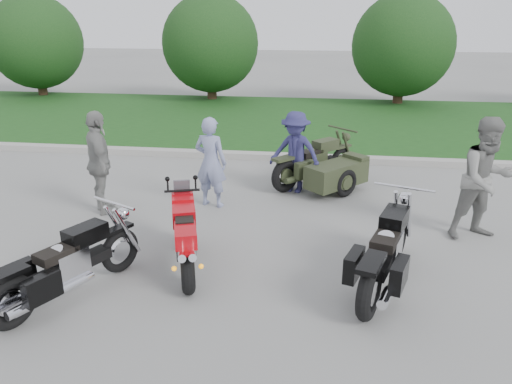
# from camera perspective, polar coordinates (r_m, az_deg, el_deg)

# --- Properties ---
(ground) EXTENTS (80.00, 80.00, 0.00)m
(ground) POSITION_cam_1_polar(r_m,az_deg,el_deg) (6.60, -4.90, -11.01)
(ground) COLOR gray
(ground) RESTS_ON ground
(curb) EXTENTS (60.00, 0.30, 0.15)m
(curb) POSITION_cam_1_polar(r_m,az_deg,el_deg) (12.04, 1.23, 4.10)
(curb) COLOR #A3A19A
(curb) RESTS_ON ground
(grass_strip) EXTENTS (60.00, 8.00, 0.14)m
(grass_strip) POSITION_cam_1_polar(r_m,az_deg,el_deg) (16.05, 2.95, 8.15)
(grass_strip) COLOR #255A1F
(grass_strip) RESTS_ON ground
(tree_far_left) EXTENTS (3.60, 3.60, 4.00)m
(tree_far_left) POSITION_cam_1_polar(r_m,az_deg,el_deg) (22.14, -23.87, 15.41)
(tree_far_left) COLOR #3F2B1C
(tree_far_left) RESTS_ON ground
(tree_mid_left) EXTENTS (3.60, 3.60, 4.00)m
(tree_mid_left) POSITION_cam_1_polar(r_m,az_deg,el_deg) (19.52, -5.22, 16.54)
(tree_mid_left) COLOR #3F2B1C
(tree_mid_left) RESTS_ON ground
(tree_mid_right) EXTENTS (3.60, 3.60, 4.00)m
(tree_mid_right) POSITION_cam_1_polar(r_m,az_deg,el_deg) (19.23, 16.43, 15.78)
(tree_mid_right) COLOR #3F2B1C
(tree_mid_right) RESTS_ON ground
(sportbike_red) EXTENTS (0.74, 1.84, 0.89)m
(sportbike_red) POSITION_cam_1_polar(r_m,az_deg,el_deg) (6.87, -8.11, -4.87)
(sportbike_red) COLOR black
(sportbike_red) RESTS_ON ground
(cruiser_left) EXTENTS (1.13, 2.05, 0.86)m
(cruiser_left) POSITION_cam_1_polar(r_m,az_deg,el_deg) (6.58, -21.19, -8.16)
(cruiser_left) COLOR black
(cruiser_left) RESTS_ON ground
(cruiser_right) EXTENTS (0.91, 2.32, 0.92)m
(cruiser_right) POSITION_cam_1_polar(r_m,az_deg,el_deg) (6.59, 14.59, -7.01)
(cruiser_right) COLOR black
(cruiser_right) RESTS_ON ground
(cruiser_sidecar) EXTENTS (1.93, 2.07, 0.88)m
(cruiser_sidecar) POSITION_cam_1_polar(r_m,az_deg,el_deg) (9.99, 7.99, 2.53)
(cruiser_sidecar) COLOR black
(cruiser_sidecar) RESTS_ON ground
(person_stripe) EXTENTS (0.68, 0.53, 1.65)m
(person_stripe) POSITION_cam_1_polar(r_m,az_deg,el_deg) (8.99, -5.18, 3.40)
(person_stripe) COLOR #8790B8
(person_stripe) RESTS_ON ground
(person_grey) EXTENTS (1.13, 1.01, 1.92)m
(person_grey) POSITION_cam_1_polar(r_m,az_deg,el_deg) (8.40, 24.80, 1.33)
(person_grey) COLOR gray
(person_grey) RESTS_ON ground
(person_denim) EXTENTS (1.16, 0.87, 1.60)m
(person_denim) POSITION_cam_1_polar(r_m,az_deg,el_deg) (9.72, 4.49, 4.54)
(person_denim) COLOR navy
(person_denim) RESTS_ON ground
(person_back) EXTENTS (0.96, 1.14, 1.82)m
(person_back) POSITION_cam_1_polar(r_m,az_deg,el_deg) (9.03, -17.46, 3.16)
(person_back) COLOR gray
(person_back) RESTS_ON ground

